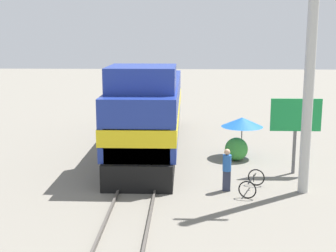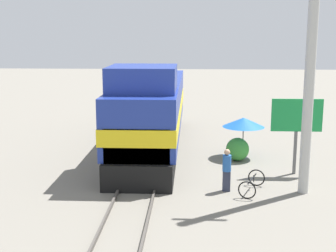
# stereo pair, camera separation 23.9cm
# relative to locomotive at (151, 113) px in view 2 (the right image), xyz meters

# --- Properties ---
(ground_plane) EXTENTS (120.00, 120.00, 0.00)m
(ground_plane) POSITION_rel_locomotive_xyz_m (0.00, -3.94, -2.01)
(ground_plane) COLOR slate
(rail_near) EXTENTS (0.08, 35.46, 0.15)m
(rail_near) POSITION_rel_locomotive_xyz_m (-0.72, -3.94, -1.93)
(rail_near) COLOR #4C4742
(rail_near) RESTS_ON ground_plane
(rail_far) EXTENTS (0.08, 35.46, 0.15)m
(rail_far) POSITION_rel_locomotive_xyz_m (0.72, -3.94, -1.93)
(rail_far) COLOR #4C4742
(rail_far) RESTS_ON ground_plane
(locomotive) EXTENTS (3.13, 14.64, 4.76)m
(locomotive) POSITION_rel_locomotive_xyz_m (0.00, 0.00, 0.00)
(locomotive) COLOR black
(locomotive) RESTS_ON ground_plane
(utility_pole) EXTENTS (1.80, 0.39, 10.23)m
(utility_pole) POSITION_rel_locomotive_xyz_m (6.55, -6.39, 3.17)
(utility_pole) COLOR #B2B2AD
(utility_pole) RESTS_ON ground_plane
(vendor_umbrella) EXTENTS (2.08, 2.08, 2.02)m
(vendor_umbrella) POSITION_rel_locomotive_xyz_m (4.73, -1.14, -0.22)
(vendor_umbrella) COLOR #4C4C4C
(vendor_umbrella) RESTS_ON ground_plane
(billboard_sign) EXTENTS (2.21, 0.12, 3.36)m
(billboard_sign) POSITION_rel_locomotive_xyz_m (6.72, -3.87, 0.47)
(billboard_sign) COLOR #595959
(billboard_sign) RESTS_ON ground_plane
(shrub_cluster) EXTENTS (1.13, 1.13, 1.13)m
(shrub_cluster) POSITION_rel_locomotive_xyz_m (4.40, -1.82, -1.44)
(shrub_cluster) COLOR #388C38
(shrub_cluster) RESTS_ON ground_plane
(person_bystander) EXTENTS (0.34, 0.34, 1.71)m
(person_bystander) POSITION_rel_locomotive_xyz_m (3.54, -6.36, -1.08)
(person_bystander) COLOR #2D3347
(person_bystander) RESTS_ON ground_plane
(bicycle) EXTENTS (1.24, 1.85, 0.70)m
(bicycle) POSITION_rel_locomotive_xyz_m (4.54, -6.45, -1.65)
(bicycle) COLOR black
(bicycle) RESTS_ON ground_plane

